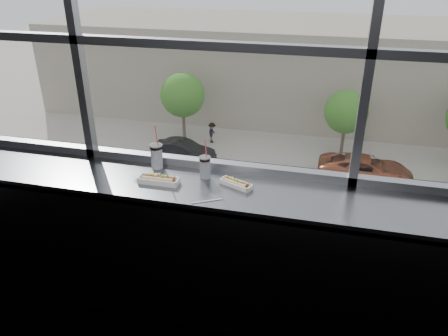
% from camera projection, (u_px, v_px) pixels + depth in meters
% --- Properties ---
extents(wall_back_lower, '(6.00, 0.00, 6.00)m').
position_uv_depth(wall_back_lower, '(215.00, 229.00, 3.51)').
color(wall_back_lower, black).
rests_on(wall_back_lower, ground).
extents(counter, '(6.00, 0.55, 0.06)m').
position_uv_depth(counter, '(204.00, 189.00, 3.04)').
color(counter, gray).
rests_on(counter, ground).
extents(counter_fascia, '(6.00, 0.04, 1.04)m').
position_uv_depth(counter_fascia, '(195.00, 271.00, 3.05)').
color(counter_fascia, gray).
rests_on(counter_fascia, ground).
extents(hotdog_tray_left, '(0.29, 0.10, 0.07)m').
position_uv_depth(hotdog_tray_left, '(159.00, 179.00, 3.04)').
color(hotdog_tray_left, white).
rests_on(hotdog_tray_left, counter).
extents(hotdog_tray_right, '(0.25, 0.16, 0.06)m').
position_uv_depth(hotdog_tray_right, '(236.00, 183.00, 3.00)').
color(hotdog_tray_right, white).
rests_on(hotdog_tray_right, counter).
extents(soda_cup_left, '(0.10, 0.10, 0.35)m').
position_uv_depth(soda_cup_left, '(157.00, 155.00, 3.23)').
color(soda_cup_left, white).
rests_on(soda_cup_left, counter).
extents(soda_cup_right, '(0.08, 0.08, 0.31)m').
position_uv_depth(soda_cup_right, '(205.00, 166.00, 3.09)').
color(soda_cup_right, white).
rests_on(soda_cup_right, counter).
extents(loose_straw, '(0.18, 0.11, 0.01)m').
position_uv_depth(loose_straw, '(207.00, 201.00, 2.82)').
color(loose_straw, white).
rests_on(loose_straw, counter).
extents(wrapper, '(0.11, 0.08, 0.03)m').
position_uv_depth(wrapper, '(142.00, 178.00, 3.08)').
color(wrapper, silver).
rests_on(wrapper, counter).
extents(plaza_ground, '(120.00, 120.00, 0.00)m').
position_uv_depth(plaza_ground, '(322.00, 94.00, 46.45)').
color(plaza_ground, '#A49C90').
rests_on(plaza_ground, ground).
extents(street_asphalt, '(80.00, 10.00, 0.06)m').
position_uv_depth(street_asphalt, '(304.00, 205.00, 26.01)').
color(street_asphalt, black).
rests_on(street_asphalt, plaza_ground).
extents(far_sidewalk, '(80.00, 6.00, 0.04)m').
position_uv_depth(far_sidewalk, '(313.00, 151.00, 32.97)').
color(far_sidewalk, '#A49C90').
rests_on(far_sidewalk, plaza_ground).
extents(far_building, '(50.00, 14.00, 8.00)m').
position_uv_depth(far_building, '(324.00, 68.00, 39.89)').
color(far_building, gray).
rests_on(far_building, plaza_ground).
extents(car_near_a, '(2.89, 5.84, 1.88)m').
position_uv_depth(car_near_a, '(65.00, 196.00, 24.99)').
color(car_near_a, '#8A9EB0').
rests_on(car_near_a, street_asphalt).
extents(car_far_a, '(3.04, 6.24, 2.02)m').
position_uv_depth(car_far_a, '(183.00, 148.00, 30.96)').
color(car_far_a, black).
rests_on(car_far_a, street_asphalt).
extents(car_near_c, '(2.70, 6.19, 2.04)m').
position_uv_depth(car_near_c, '(279.00, 224.00, 22.28)').
color(car_near_c, '#AF0014').
rests_on(car_near_c, street_asphalt).
extents(car_far_b, '(2.86, 6.71, 2.23)m').
position_uv_depth(car_far_b, '(366.00, 165.00, 28.21)').
color(car_far_b, '#9A4423').
rests_on(car_far_b, street_asphalt).
extents(car_near_b, '(3.12, 6.94, 2.28)m').
position_uv_depth(car_near_b, '(171.00, 207.00, 23.50)').
color(car_near_b, black).
rests_on(car_near_b, street_asphalt).
extents(pedestrian_a, '(0.65, 0.87, 1.96)m').
position_uv_depth(pedestrian_a, '(212.00, 131.00, 34.05)').
color(pedestrian_a, '#66605B').
rests_on(pedestrian_a, far_sidewalk).
extents(tree_left, '(3.45, 3.45, 5.40)m').
position_uv_depth(tree_left, '(183.00, 95.00, 33.56)').
color(tree_left, '#47382B').
rests_on(tree_left, far_sidewalk).
extents(tree_center, '(3.14, 3.14, 4.91)m').
position_uv_depth(tree_center, '(346.00, 112.00, 31.05)').
color(tree_center, '#47382B').
rests_on(tree_center, far_sidewalk).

